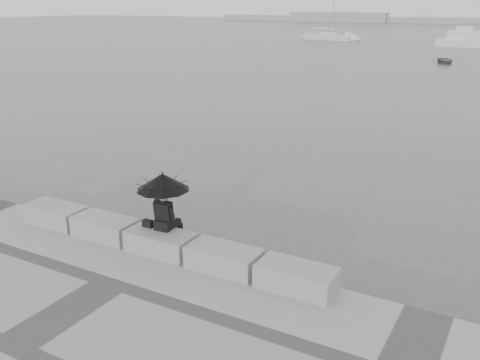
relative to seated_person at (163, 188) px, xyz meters
The scene contains 11 objects.
ground 2.03m from the seated_person, 84.65° to the left, with size 360.00×360.00×0.00m, color #404345.
stone_block_far_left 3.61m from the seated_person, behind, with size 1.60×0.80×0.50m, color gray.
stone_block_left 2.11m from the seated_person, behind, with size 1.60×0.80×0.50m, color gray.
stone_block_centre 1.28m from the seated_person, 83.11° to the right, with size 1.60×0.80×0.50m, color gray.
stone_block_right 2.15m from the seated_person, ahead, with size 1.60×0.80×0.50m, color gray.
stone_block_far_right 3.65m from the seated_person, ahead, with size 1.60×0.80×0.50m, color gray.
seated_person is the anchor object (origin of this frame).
bag 1.03m from the seated_person, 168.69° to the right, with size 0.25×0.15×0.16m, color black.
sailboat_left 80.21m from the seated_person, 107.68° to the left, with size 8.46×3.74×12.90m.
motor_cruiser 72.18m from the seated_person, 91.97° to the left, with size 8.87×3.72×4.50m.
dinghy 49.66m from the seated_person, 92.24° to the left, with size 3.21×1.36×0.54m, color slate.
Camera 1 is at (7.09, -9.31, 6.02)m, focal length 40.00 mm.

